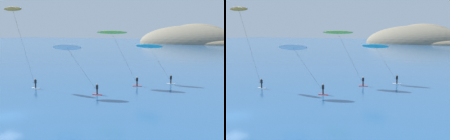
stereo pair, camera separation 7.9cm
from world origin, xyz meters
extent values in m
plane|color=#285689|center=(0.00, 0.00, 0.00)|extent=(600.00, 600.00, 0.00)
ellipsoid|color=#84755B|center=(-24.79, 207.46, 0.00)|extent=(57.91, 38.95, 30.77)
ellipsoid|color=#84755B|center=(-11.05, 198.66, 0.00)|extent=(56.91, 47.30, 12.90)
ellipsoid|color=#7A705B|center=(-27.35, 195.09, 0.00)|extent=(78.93, 43.16, 27.71)
cube|color=red|center=(3.28, 14.15, 0.04)|extent=(1.54, 0.63, 0.08)
cylinder|color=black|center=(3.28, 14.15, 0.48)|extent=(0.22, 0.22, 0.80)
cube|color=black|center=(3.28, 14.15, 1.18)|extent=(0.39, 0.31, 0.60)
sphere|color=tan|center=(3.28, 14.15, 1.60)|extent=(0.22, 0.22, 0.22)
cylinder|color=black|center=(2.96, 14.02, 1.06)|extent=(0.24, 0.52, 0.04)
ellipsoid|color=white|center=(-0.95, 12.44, 7.18)|extent=(4.61, 2.86, 1.09)
cylinder|color=black|center=(-0.95, 12.44, 7.23)|extent=(3.99, 1.74, 0.16)
cylinder|color=#333338|center=(1.00, 13.23, 4.07)|extent=(3.93, 1.61, 6.03)
cube|color=red|center=(5.87, 23.23, 0.04)|extent=(1.53, 0.99, 0.08)
cylinder|color=black|center=(5.87, 23.23, 0.48)|extent=(0.22, 0.22, 0.80)
cube|color=black|center=(5.87, 23.23, 1.18)|extent=(0.37, 0.25, 0.60)
sphere|color=beige|center=(5.87, 23.23, 1.60)|extent=(0.22, 0.22, 0.22)
cylinder|color=black|center=(5.53, 23.18, 1.06)|extent=(0.12, 0.55, 0.04)
ellipsoid|color=#8CD12D|center=(1.18, 22.50, 9.37)|extent=(5.92, 2.47, 0.71)
cylinder|color=#722DD1|center=(1.18, 22.50, 9.42)|extent=(5.41, 1.00, 0.16)
cylinder|color=#333338|center=(3.35, 22.84, 5.17)|extent=(4.38, 0.71, 8.23)
cube|color=silver|center=(-8.26, 13.06, 0.04)|extent=(1.53, 0.55, 0.08)
cylinder|color=black|center=(-8.26, 13.06, 0.48)|extent=(0.22, 0.22, 0.80)
cube|color=black|center=(-8.26, 13.06, 1.18)|extent=(0.35, 0.22, 0.60)
sphere|color=tan|center=(-8.26, 13.06, 1.60)|extent=(0.22, 0.22, 0.22)
cylinder|color=black|center=(-8.60, 13.09, 1.06)|extent=(0.08, 0.55, 0.04)
ellipsoid|color=orange|center=(-13.25, 13.41, 13.36)|extent=(4.64, 1.40, 0.75)
cylinder|color=#0F7FE5|center=(-13.25, 13.41, 13.41)|extent=(4.35, 0.46, 0.16)
cylinder|color=#333338|center=(-10.93, 13.25, 7.16)|extent=(4.67, 0.34, 12.21)
cube|color=silver|center=(10.48, 28.03, 0.04)|extent=(1.55, 0.69, 0.08)
cylinder|color=black|center=(10.48, 28.03, 0.48)|extent=(0.22, 0.22, 0.80)
cube|color=black|center=(10.48, 28.03, 1.18)|extent=(0.36, 0.23, 0.60)
sphere|color=#9E7051|center=(10.48, 28.03, 1.60)|extent=(0.22, 0.22, 0.22)
cylinder|color=black|center=(10.13, 28.00, 1.06)|extent=(0.09, 0.55, 0.04)
ellipsoid|color=#23B2C6|center=(6.28, 27.64, 6.81)|extent=(5.27, 1.69, 0.92)
cylinder|color=#DB4C38|center=(6.28, 27.64, 6.86)|extent=(4.91, 0.62, 0.16)
cylinder|color=#333338|center=(8.20, 27.82, 3.89)|extent=(3.88, 0.39, 5.67)
camera|label=1|loc=(25.53, -21.28, 9.63)|focal=45.00mm
camera|label=2|loc=(25.60, -21.24, 9.63)|focal=45.00mm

